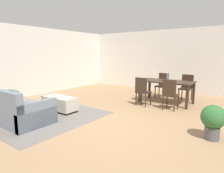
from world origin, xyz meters
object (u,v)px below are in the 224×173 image
Objects in this scene: dining_chair_far_left at (163,84)px; dining_table at (166,83)px; couch at (14,109)px; ottoman_table at (60,103)px; dining_chair_far_right at (186,86)px; vase_centerpiece at (167,77)px; book_on_ottoman at (58,96)px; dining_chair_near_left at (142,90)px; dining_chair_near_right at (170,93)px; potted_plant at (213,120)px.

dining_table is at bearing -60.41° from dining_chair_far_left.
couch is 1.82× the size of ottoman_table.
dining_chair_far_right is 3.90× the size of vase_centerpiece.
vase_centerpiece is (2.18, 2.72, 0.64)m from ottoman_table.
vase_centerpiece is 0.91× the size of book_on_ottoman.
dining_chair_near_left is 0.88m from dining_chair_near_right.
dining_chair_near_right reaches higher than book_on_ottoman.
dining_chair_near_left is 3.90× the size of vase_centerpiece.
ottoman_table is at bearing -14.24° from book_on_ottoman.
potted_plant is at bearing -46.86° from dining_chair_near_right.
dining_table is 1.86× the size of dining_chair_near_left.
dining_chair_near_right is (0.87, 0.06, 0.00)m from dining_chair_near_left.
couch is 7.65× the size of book_on_ottoman.
vase_centerpiece reaches higher than potted_plant.
dining_table is at bearing -119.16° from dining_chair_far_right.
dining_chair_far_right is (2.59, 3.54, 0.28)m from ottoman_table.
dining_chair_far_left is at bearing 126.39° from potted_plant.
dining_chair_far_right is at bearing 114.11° from potted_plant.
dining_chair_far_right is 0.99m from vase_centerpiece.
book_on_ottoman is (-1.77, -3.54, -0.08)m from dining_chair_far_left.
couch is 4.66m from vase_centerpiece.
potted_plant is at bearing -53.61° from dining_chair_far_left.
couch reaches higher than dining_table.
potted_plant is (1.37, -3.05, -0.12)m from dining_chair_far_right.
potted_plant is at bearing 6.60° from book_on_ottoman.
dining_chair_far_right is at bearing 88.87° from dining_chair_near_right.
ottoman_table is 4.39m from dining_chair_far_right.
couch is 3.69m from dining_chair_near_left.
dining_table is (2.39, 3.98, 0.38)m from couch.
potted_plant is (4.04, 0.47, -0.04)m from book_on_ottoman.
dining_chair_far_left is at bearing 68.04° from couch.
vase_centerpiece reaches higher than dining_chair_near_right.
dining_chair_far_right reaches higher than dining_table.
potted_plant is (2.27, -1.43, -0.12)m from dining_chair_near_left.
dining_chair_far_left is at bearing 64.63° from ottoman_table.
dining_table is 0.91m from dining_chair_far_right.
couch is 4.53m from potted_plant.
dining_chair_near_right is 3.90× the size of vase_centerpiece.
ottoman_table is 1.19× the size of dining_chair_far_right.
couch is 2.16× the size of dining_chair_near_left.
vase_centerpiece is (2.42, 3.94, 0.59)m from couch.
couch is 1.25m from ottoman_table.
vase_centerpiece reaches higher than dining_chair_far_right.
vase_centerpiece reaches higher than dining_chair_near_left.
couch is 1.27m from book_on_ottoman.
couch is at bearing -121.42° from dining_chair_near_left.
potted_plant is at bearing 22.24° from couch.
ottoman_table is at bearing -172.95° from potted_plant.
dining_chair_near_left is at bearing -119.21° from dining_chair_far_right.
ottoman_table is at bearing -131.17° from dining_chair_near_left.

